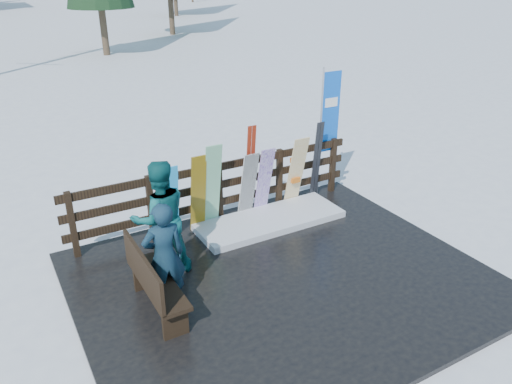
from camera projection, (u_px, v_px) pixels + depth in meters
ground at (283, 282)px, 7.66m from camera, size 700.00×700.00×0.00m
deck at (283, 280)px, 7.64m from camera, size 6.00×5.00×0.08m
fence at (219, 187)px, 9.09m from camera, size 5.60×0.10×1.15m
snow_patch at (270, 220)px, 9.19m from camera, size 2.74×1.00×0.12m
bench at (152, 281)px, 6.66m from camera, size 0.41×1.50×0.97m
snowboard_0 at (171, 203)px, 8.45m from camera, size 0.26×0.20×1.36m
snowboard_1 at (212, 186)px, 8.74m from camera, size 0.30×0.32×1.62m
snowboard_2 at (198, 194)px, 8.65m from camera, size 0.28×0.26×1.47m
snowboard_3 at (264, 181)px, 9.27m from camera, size 0.28×0.33×1.36m
snowboard_4 at (248, 186)px, 9.13m from camera, size 0.30×0.34×1.33m
snowboard_5 at (296, 172)px, 9.58m from camera, size 0.32×0.37×1.45m
ski_pair_a at (250, 172)px, 9.12m from camera, size 0.17×0.20×1.80m
ski_pair_b at (317, 161)px, 9.83m from camera, size 0.17×0.17×1.63m
rental_flag at (328, 117)px, 9.83m from camera, size 0.45×0.04×2.60m
person_front at (164, 256)px, 6.70m from camera, size 0.60×0.42×1.58m
person_back at (160, 218)px, 7.43m from camera, size 0.93×0.74×1.83m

